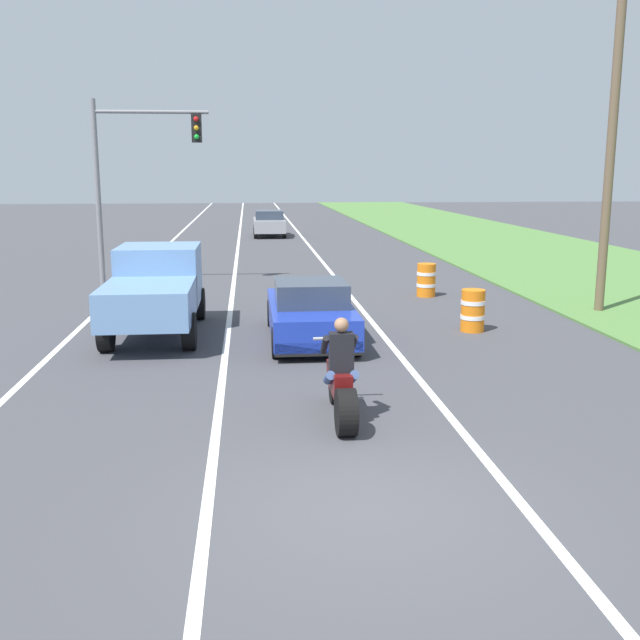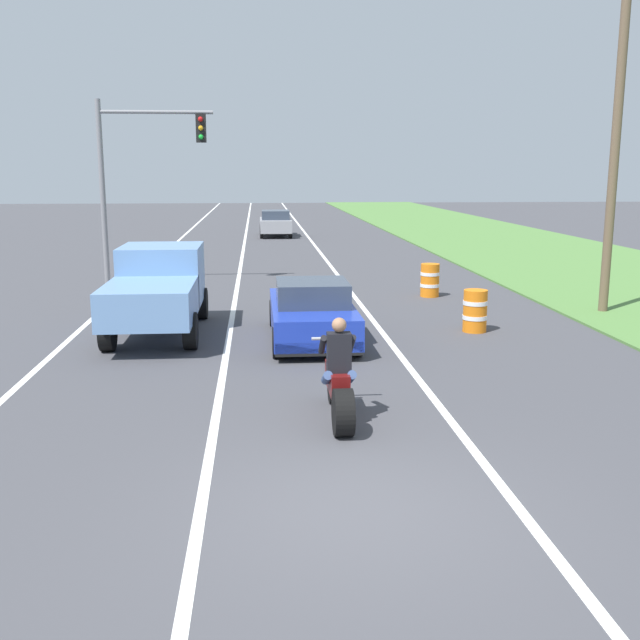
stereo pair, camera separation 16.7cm
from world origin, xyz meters
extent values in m
plane|color=#424247|center=(0.00, 0.00, 0.00)|extent=(160.00, 160.00, 0.00)
cube|color=white|center=(-5.40, 20.00, 0.00)|extent=(0.14, 120.00, 0.01)
cube|color=white|center=(1.80, 20.00, 0.00)|extent=(0.14, 120.00, 0.01)
cube|color=white|center=(-1.80, 20.00, 0.00)|extent=(0.14, 120.00, 0.01)
cube|color=#517F3D|center=(11.92, 20.00, 0.03)|extent=(10.00, 120.00, 0.06)
cylinder|color=black|center=(0.08, 2.41, 0.35)|extent=(0.28, 0.69, 0.69)
cylinder|color=black|center=(0.08, 3.96, 0.31)|extent=(0.12, 0.63, 0.63)
cube|color=#590F0F|center=(0.08, 3.24, 0.61)|extent=(0.28, 1.10, 0.36)
cylinder|color=#B2B2B7|center=(0.08, 3.88, 0.68)|extent=(0.08, 0.36, 0.73)
cylinder|color=#A5A5AA|center=(0.08, 3.86, 1.11)|extent=(0.70, 0.05, 0.05)
cube|color=black|center=(0.08, 3.01, 1.09)|extent=(0.36, 0.24, 0.60)
sphere|color=#9E7051|center=(0.08, 3.01, 1.51)|extent=(0.22, 0.22, 0.22)
cylinder|color=#384C7A|center=(-0.10, 3.04, 0.69)|extent=(0.14, 0.47, 0.32)
cylinder|color=black|center=(-0.14, 3.31, 1.14)|extent=(0.10, 0.51, 0.40)
cylinder|color=#384C7A|center=(0.26, 3.04, 0.69)|extent=(0.14, 0.47, 0.32)
cylinder|color=black|center=(0.30, 3.31, 1.14)|extent=(0.10, 0.51, 0.40)
cube|color=#1E38B2|center=(0.08, 8.63, 0.53)|extent=(1.80, 4.30, 0.64)
cube|color=#333D4C|center=(0.08, 8.43, 1.11)|extent=(1.56, 1.70, 0.52)
cube|color=black|center=(0.08, 6.58, 0.29)|extent=(1.76, 0.20, 0.28)
cylinder|color=black|center=(-0.72, 10.23, 0.32)|extent=(0.24, 0.64, 0.64)
cylinder|color=black|center=(0.88, 10.23, 0.32)|extent=(0.24, 0.64, 0.64)
cylinder|color=black|center=(-0.72, 7.03, 0.32)|extent=(0.24, 0.64, 0.64)
cylinder|color=black|center=(0.88, 7.03, 0.32)|extent=(0.24, 0.64, 0.64)
cube|color=#6B93C6|center=(-3.44, 10.47, 1.28)|extent=(1.90, 2.10, 1.40)
cube|color=#333D4C|center=(-3.44, 10.82, 1.67)|extent=(1.67, 0.29, 0.57)
cube|color=#6B93C6|center=(-3.44, 8.22, 0.98)|extent=(1.90, 2.70, 0.80)
cylinder|color=black|center=(-4.31, 11.27, 0.40)|extent=(0.28, 0.80, 0.80)
cylinder|color=black|center=(-2.57, 11.27, 0.40)|extent=(0.28, 0.80, 0.80)
cylinder|color=black|center=(-4.31, 7.92, 0.40)|extent=(0.28, 0.80, 0.80)
cylinder|color=black|center=(-2.57, 7.92, 0.40)|extent=(0.28, 0.80, 0.80)
cylinder|color=gray|center=(-6.12, 17.30, 3.00)|extent=(0.18, 0.18, 6.00)
cylinder|color=gray|center=(-4.30, 17.30, 5.60)|extent=(3.65, 0.12, 0.12)
cube|color=black|center=(-2.87, 17.30, 5.10)|extent=(0.32, 0.24, 0.90)
sphere|color=red|center=(-2.87, 17.16, 5.38)|extent=(0.16, 0.16, 0.16)
sphere|color=orange|center=(-2.87, 17.16, 5.10)|extent=(0.16, 0.16, 0.16)
sphere|color=green|center=(-2.87, 17.16, 4.82)|extent=(0.16, 0.16, 0.16)
cylinder|color=brown|center=(8.12, 11.15, 4.22)|extent=(0.24, 0.24, 8.44)
cylinder|color=orange|center=(4.00, 9.15, 0.50)|extent=(0.56, 0.56, 1.00)
cylinder|color=white|center=(4.00, 9.15, 0.70)|extent=(0.58, 0.58, 0.10)
cylinder|color=white|center=(4.00, 9.15, 0.35)|extent=(0.58, 0.58, 0.10)
cylinder|color=orange|center=(4.08, 14.14, 0.50)|extent=(0.56, 0.56, 1.00)
cylinder|color=white|center=(4.08, 14.14, 0.70)|extent=(0.58, 0.58, 0.10)
cylinder|color=white|center=(4.08, 14.14, 0.35)|extent=(0.58, 0.58, 0.10)
cube|color=#99999E|center=(-0.06, 35.49, 0.65)|extent=(1.76, 4.00, 0.70)
cube|color=#333D4C|center=(-0.06, 35.29, 1.25)|extent=(1.56, 2.00, 0.50)
cylinder|color=black|center=(-0.86, 36.89, 0.30)|extent=(0.20, 0.60, 0.60)
cylinder|color=black|center=(0.74, 36.89, 0.30)|extent=(0.20, 0.60, 0.60)
cylinder|color=black|center=(-0.86, 34.09, 0.30)|extent=(0.20, 0.60, 0.60)
cylinder|color=black|center=(0.74, 34.09, 0.30)|extent=(0.20, 0.60, 0.60)
camera|label=1|loc=(-1.27, -7.70, 3.77)|focal=41.63mm
camera|label=2|loc=(-1.11, -7.72, 3.77)|focal=41.63mm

